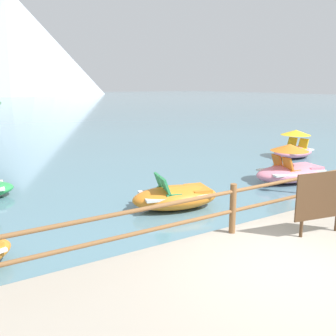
{
  "coord_description": "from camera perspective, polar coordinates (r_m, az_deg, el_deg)",
  "views": [
    {
      "loc": [
        -4.51,
        -3.4,
        3.14
      ],
      "look_at": [
        0.73,
        5.0,
        0.9
      ],
      "focal_mm": 39.91,
      "sensor_mm": 36.0,
      "label": 1
    }
  ],
  "objects": [
    {
      "name": "pedal_boat_3",
      "position": [
        17.19,
        18.62,
        2.92
      ],
      "size": [
        2.31,
        1.67,
        1.19
      ],
      "color": "pink",
      "rests_on": "ground"
    },
    {
      "name": "sign_board",
      "position": [
        7.39,
        22.48,
        -4.03
      ],
      "size": [
        1.16,
        0.27,
        1.19
      ],
      "color": "beige",
      "rests_on": "promenade_dock"
    },
    {
      "name": "dock_railing",
      "position": [
        7.04,
        9.9,
        -5.27
      ],
      "size": [
        23.92,
        0.12,
        0.95
      ],
      "color": "brown",
      "rests_on": "promenade_dock"
    },
    {
      "name": "pedal_boat_1",
      "position": [
        12.82,
        18.28,
        -0.21
      ],
      "size": [
        2.75,
        1.66,
        1.26
      ],
      "color": "pink",
      "rests_on": "ground"
    },
    {
      "name": "distant_peak",
      "position": [
        126.79,
        -23.11,
        17.4
      ],
      "size": [
        55.43,
        55.43,
        31.25
      ],
      "primitive_type": "cone",
      "color": "#A8B2C1",
      "rests_on": "ground"
    },
    {
      "name": "pedal_boat_4",
      "position": [
        9.61,
        1.19,
        -4.39
      ],
      "size": [
        2.46,
        1.65,
        0.9
      ],
      "color": "orange",
      "rests_on": "ground"
    }
  ]
}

